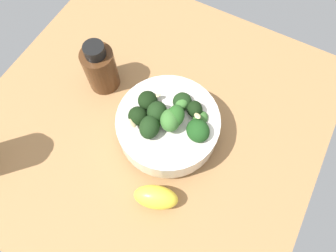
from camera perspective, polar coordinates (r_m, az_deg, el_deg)
The scene contains 4 objects.
ground_plane at distance 64.84cm, azimuth -3.27°, elevation 0.56°, with size 68.45×68.45×3.70cm, color #996D42.
bowl_of_broccoli at distance 57.28cm, azimuth 0.03°, elevation 0.34°, with size 19.28×19.28×11.78cm.
lemon_wedge at distance 55.59cm, azimuth -2.27°, elevation -13.17°, with size 7.98×4.19×4.82cm, color yellow.
bottle_short at distance 64.45cm, azimuth -12.55°, elevation 10.57°, with size 6.56×6.56×12.07cm.
Camera 1 is at (-22.15, -16.08, 56.93)cm, focal length 32.58 mm.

